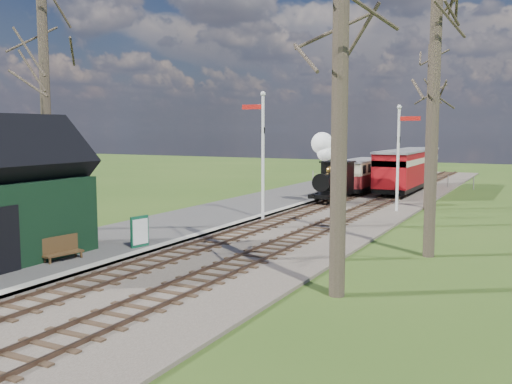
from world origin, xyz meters
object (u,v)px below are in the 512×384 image
at_px(semaphore_near, 262,147).
at_px(semaphore_far, 400,150).
at_px(red_carriage_a, 399,171).
at_px(sign_board, 140,231).
at_px(bench, 61,249).
at_px(locomotive, 331,172).
at_px(coach, 361,174).
at_px(red_carriage_b, 416,167).

distance_m(semaphore_near, semaphore_far, 7.91).
distance_m(red_carriage_a, sign_board, 22.08).
height_order(semaphore_far, bench, semaphore_far).
bearing_deg(semaphore_near, locomotive, 84.36).
xyz_separation_m(coach, red_carriage_b, (2.60, 5.34, 0.26)).
bearing_deg(coach, bench, -96.12).
xyz_separation_m(sign_board, bench, (-0.97, -2.83, -0.20)).
xyz_separation_m(semaphore_near, red_carriage_b, (3.37, 19.08, -1.97)).
relative_size(semaphore_far, coach, 0.88).
bearing_deg(sign_board, semaphore_far, 66.74).
bearing_deg(semaphore_near, semaphore_far, 49.40).
bearing_deg(red_carriage_a, locomotive, -113.87).
distance_m(semaphore_far, coach, 9.10).
bearing_deg(semaphore_far, coach, 119.50).
height_order(semaphore_far, locomotive, semaphore_far).
bearing_deg(semaphore_near, sign_board, -96.39).
xyz_separation_m(semaphore_near, semaphore_far, (5.14, 6.00, -0.27)).
distance_m(locomotive, red_carriage_a, 6.46).
relative_size(semaphore_far, red_carriage_b, 1.00).
height_order(locomotive, coach, locomotive).
xyz_separation_m(locomotive, red_carriage_b, (2.61, 11.40, -0.25)).
relative_size(semaphore_far, bench, 4.03).
distance_m(coach, red_carriage_a, 2.62).
height_order(locomotive, sign_board, locomotive).
distance_m(semaphore_near, sign_board, 8.61).
height_order(locomotive, red_carriage_b, locomotive).
relative_size(semaphore_near, bench, 4.38).
relative_size(coach, red_carriage_a, 1.14).
relative_size(red_carriage_a, bench, 4.03).
bearing_deg(semaphore_far, bench, -112.54).
xyz_separation_m(red_carriage_a, bench, (-5.24, -24.47, -1.09)).
relative_size(semaphore_near, locomotive, 1.52).
relative_size(semaphore_far, red_carriage_a, 1.00).
distance_m(coach, bench, 24.78).
relative_size(semaphore_near, red_carriage_a, 1.09).
bearing_deg(semaphore_far, semaphore_near, -130.60).
distance_m(sign_board, bench, 2.99).
distance_m(semaphore_near, coach, 13.93).
relative_size(locomotive, coach, 0.63).
relative_size(semaphore_near, red_carriage_b, 1.09).
bearing_deg(locomotive, coach, 89.89).
xyz_separation_m(semaphore_far, locomotive, (-4.39, 1.67, -1.45)).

